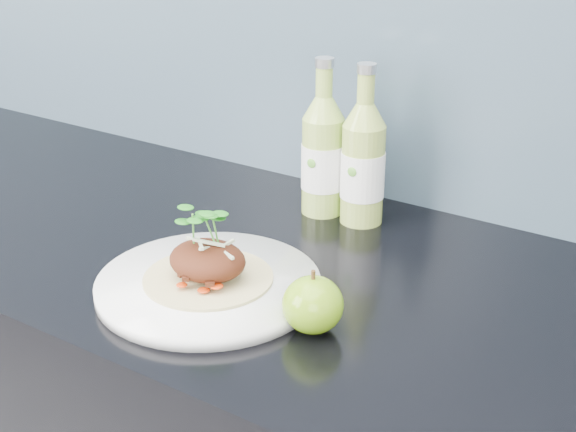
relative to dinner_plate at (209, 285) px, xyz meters
The scene contains 5 objects.
dinner_plate is the anchor object (origin of this frame).
pork_taco 0.04m from the dinner_plate, 89.10° to the right, with size 0.16×0.16×0.10m.
green_apple 0.16m from the dinner_plate, ahead, with size 0.09×0.09×0.08m.
cider_bottle_left 0.31m from the dinner_plate, 92.36° to the left, with size 0.09×0.09×0.24m.
cider_bottle_right 0.31m from the dinner_plate, 79.36° to the left, with size 0.08×0.08×0.24m.
Camera 1 is at (0.53, 0.90, 1.39)m, focal length 50.00 mm.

